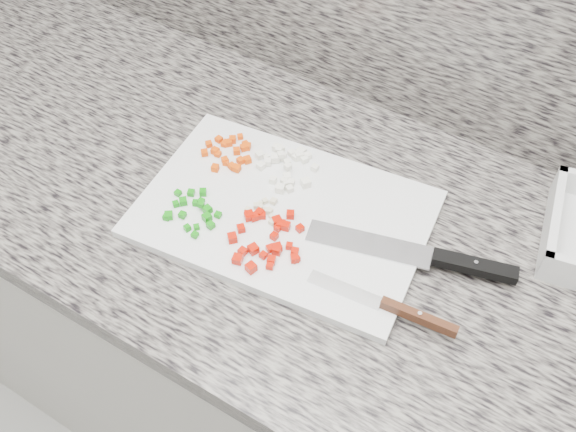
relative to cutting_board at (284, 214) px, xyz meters
name	(u,v)px	position (x,y,z in m)	size (l,w,h in m)	color
cabinet	(333,373)	(0.11, 0.02, -0.48)	(3.92, 0.62, 0.86)	silver
countertop	(349,242)	(0.11, 0.02, -0.03)	(3.96, 0.64, 0.04)	slate
cutting_board	(284,214)	(0.00, 0.00, 0.00)	(0.44, 0.29, 0.01)	silver
carrot_pile	(230,152)	(-0.14, 0.06, 0.01)	(0.09, 0.10, 0.01)	#D94404
onion_pile	(286,164)	(-0.05, 0.08, 0.01)	(0.11, 0.10, 0.02)	white
green_pepper_pile	(193,210)	(-0.12, -0.08, 0.01)	(0.09, 0.09, 0.02)	#0E800B
red_pepper_pile	(266,239)	(0.01, -0.06, 0.01)	(0.12, 0.13, 0.01)	#B91102
garlic_pile	(266,209)	(-0.02, -0.01, 0.01)	(0.06, 0.05, 0.01)	beige
chef_knife	(437,258)	(0.24, 0.03, 0.01)	(0.30, 0.11, 0.02)	silver
paring_knife	(399,310)	(0.23, -0.07, 0.01)	(0.22, 0.03, 0.02)	silver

